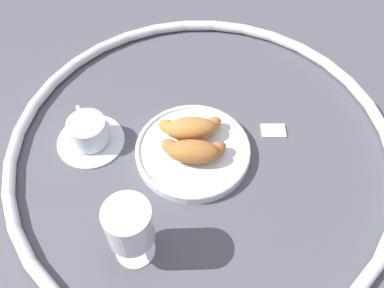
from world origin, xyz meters
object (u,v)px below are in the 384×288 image
Objects in this scene: croissant_small at (191,128)px; pastry_plate at (192,149)px; juice_glass_left at (129,227)px; sugar_packet at (274,130)px; croissant_large at (193,151)px; coffee_cup_near at (89,133)px.

pastry_plate is at bearing -113.63° from croissant_small.
juice_glass_left is 2.80× the size of sugar_packet.
juice_glass_left is (-0.17, -0.11, 0.05)m from croissant_large.
coffee_cup_near reaches higher than sugar_packet.
coffee_cup_near reaches higher than pastry_plate.
croissant_large is at bearing -154.66° from sugar_packet.
coffee_cup_near is (-0.16, 0.15, -0.02)m from croissant_large.
croissant_large is 0.06m from croissant_small.
croissant_small is at bearing 66.37° from pastry_plate.
pastry_plate is 1.81× the size of croissant_small.
coffee_cup_near is at bearing 137.36° from croissant_large.
juice_glass_left is at bearing -93.19° from coffee_cup_near.
juice_glass_left is at bearing -135.84° from sugar_packet.
pastry_plate is 1.88× the size of croissant_large.
sugar_packet is at bearing -24.38° from coffee_cup_near.
coffee_cup_near is 0.38m from sugar_packet.
croissant_large is 0.21m from juice_glass_left.
sugar_packet is (0.34, -0.15, -0.02)m from coffee_cup_near.
sugar_packet is (0.18, -0.01, -0.04)m from croissant_large.
croissant_small is 0.89× the size of juice_glass_left.
croissant_small is (0.02, 0.05, 0.00)m from croissant_large.
croissant_large is at bearing -42.64° from coffee_cup_near.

